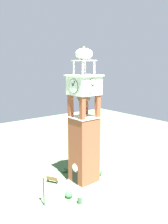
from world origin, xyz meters
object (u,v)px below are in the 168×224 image
Objects in this scene: clock_tower at (84,131)px; park_bench at (52,180)px; lamp_post at (43,184)px; trash_bin at (80,200)px.

clock_tower is 8.03m from park_bench.
lamp_post reaches higher than park_bench.
park_bench is 6.16m from trash_bin.
trash_bin is at bearing 57.25° from lamp_post.
clock_tower reaches higher than trash_bin.
lamp_post is (1.32, -6.85, -4.67)m from clock_tower.
lamp_post is at bearing -79.11° from clock_tower.
clock_tower is at bearing 51.62° from park_bench.
park_bench is at bearing -128.38° from clock_tower.
lamp_post is at bearing -41.33° from park_bench.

